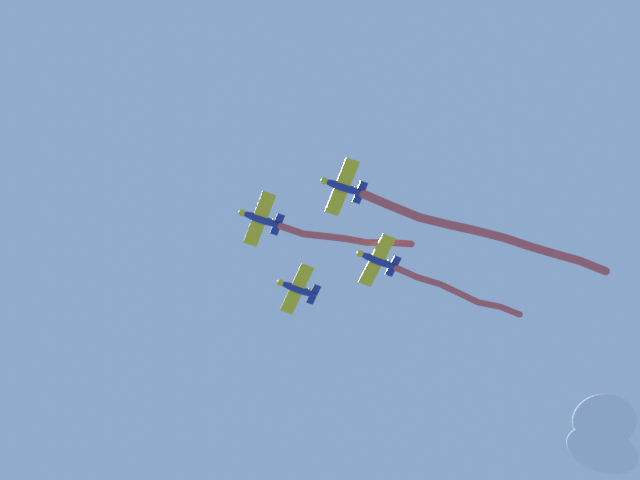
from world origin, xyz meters
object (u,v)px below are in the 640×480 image
at_px(airplane_lead, 260,219).
at_px(airplane_slot, 377,260).
at_px(airplane_left_wing, 342,187).
at_px(airplane_right_wing, 297,289).

height_order(airplane_lead, airplane_slot, airplane_lead).
bearing_deg(airplane_left_wing, airplane_lead, -43.66).
relative_size(airplane_right_wing, airplane_slot, 1.00).
distance_m(airplane_lead, airplane_left_wing, 9.74).
bearing_deg(airplane_right_wing, airplane_lead, 43.33).
bearing_deg(airplane_lead, airplane_slot, -179.66).
distance_m(airplane_lead, airplane_right_wing, 9.73).
xyz_separation_m(airplane_lead, airplane_left_wing, (-2.86, 9.30, -0.40)).
relative_size(airplane_lead, airplane_left_wing, 1.00).
distance_m(airplane_right_wing, airplane_slot, 9.74).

